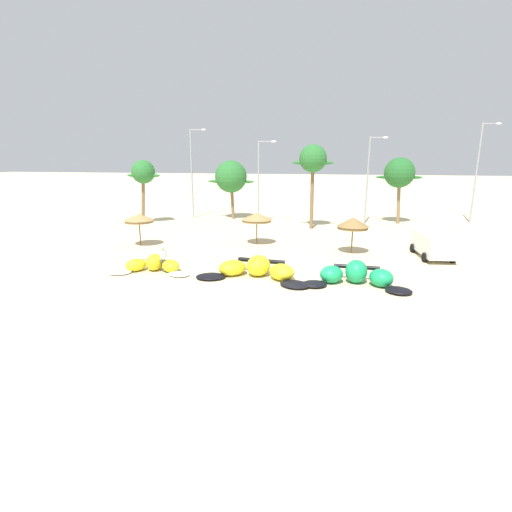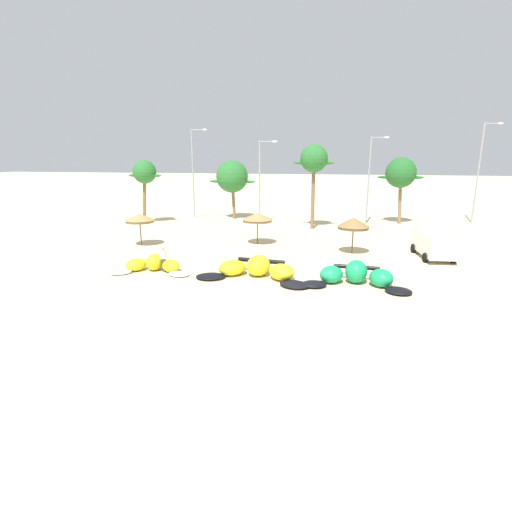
{
  "view_description": "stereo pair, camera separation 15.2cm",
  "coord_description": "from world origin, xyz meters",
  "px_view_note": "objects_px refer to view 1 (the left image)",
  "views": [
    {
      "loc": [
        1.63,
        -22.79,
        7.46
      ],
      "look_at": [
        -2.58,
        2.0,
        1.0
      ],
      "focal_mm": 28.0,
      "sensor_mm": 36.0,
      "label": 1
    },
    {
      "loc": [
        1.78,
        -22.77,
        7.46
      ],
      "look_at": [
        -2.58,
        2.0,
        1.0
      ],
      "focal_mm": 28.0,
      "sensor_mm": 36.0,
      "label": 2
    }
  ],
  "objects_px": {
    "parked_van": "(432,243)",
    "lamppost_east_center": "(369,176)",
    "person_near_kites": "(163,259)",
    "palm_left_of_gap": "(313,160)",
    "beach_umbrella_near_van": "(139,218)",
    "palm_left": "(231,177)",
    "kite_left": "(257,269)",
    "beach_umbrella_middle": "(257,217)",
    "lamppost_west": "(193,169)",
    "beach_umbrella_near_palms": "(353,223)",
    "lamppost_west_center": "(260,178)",
    "kite_left_of_center": "(356,276)",
    "lamppost_east": "(478,169)",
    "kite_far_left": "(153,265)",
    "palm_center_left": "(399,173)",
    "palm_leftmost": "(143,173)"
  },
  "relations": [
    {
      "from": "parked_van",
      "to": "lamppost_east_center",
      "type": "height_order",
      "value": "lamppost_east_center"
    },
    {
      "from": "person_near_kites",
      "to": "palm_left_of_gap",
      "type": "relative_size",
      "value": 0.19
    },
    {
      "from": "beach_umbrella_near_van",
      "to": "palm_left",
      "type": "height_order",
      "value": "palm_left"
    },
    {
      "from": "kite_left",
      "to": "beach_umbrella_middle",
      "type": "relative_size",
      "value": 2.79
    },
    {
      "from": "lamppost_west",
      "to": "beach_umbrella_near_palms",
      "type": "bearing_deg",
      "value": -40.62
    },
    {
      "from": "lamppost_west",
      "to": "lamppost_west_center",
      "type": "relative_size",
      "value": 1.16
    },
    {
      "from": "kite_left_of_center",
      "to": "lamppost_east",
      "type": "distance_m",
      "value": 28.95
    },
    {
      "from": "lamppost_east_center",
      "to": "kite_far_left",
      "type": "bearing_deg",
      "value": -126.02
    },
    {
      "from": "beach_umbrella_near_van",
      "to": "palm_center_left",
      "type": "height_order",
      "value": "palm_center_left"
    },
    {
      "from": "palm_left_of_gap",
      "to": "palm_center_left",
      "type": "xyz_separation_m",
      "value": [
        9.09,
        4.67,
        -1.42
      ]
    },
    {
      "from": "lamppost_east_center",
      "to": "palm_left",
      "type": "bearing_deg",
      "value": 176.43
    },
    {
      "from": "palm_left",
      "to": "palm_center_left",
      "type": "relative_size",
      "value": 0.95
    },
    {
      "from": "kite_left_of_center",
      "to": "parked_van",
      "type": "bearing_deg",
      "value": 51.47
    },
    {
      "from": "palm_leftmost",
      "to": "kite_left_of_center",
      "type": "bearing_deg",
      "value": -40.14
    },
    {
      "from": "kite_left",
      "to": "lamppost_west",
      "type": "bearing_deg",
      "value": 116.92
    },
    {
      "from": "kite_far_left",
      "to": "kite_left",
      "type": "xyz_separation_m",
      "value": [
        6.86,
        -0.11,
        0.08
      ]
    },
    {
      "from": "palm_left",
      "to": "lamppost_west",
      "type": "bearing_deg",
      "value": 179.71
    },
    {
      "from": "beach_umbrella_near_palms",
      "to": "palm_left",
      "type": "distance_m",
      "value": 20.0
    },
    {
      "from": "kite_far_left",
      "to": "beach_umbrella_near_van",
      "type": "height_order",
      "value": "beach_umbrella_near_van"
    },
    {
      "from": "kite_left_of_center",
      "to": "parked_van",
      "type": "xyz_separation_m",
      "value": [
        6.0,
        7.54,
        0.56
      ]
    },
    {
      "from": "palm_leftmost",
      "to": "beach_umbrella_near_van",
      "type": "bearing_deg",
      "value": -67.89
    },
    {
      "from": "kite_left",
      "to": "lamppost_west_center",
      "type": "distance_m",
      "value": 20.09
    },
    {
      "from": "lamppost_east_center",
      "to": "lamppost_east",
      "type": "xyz_separation_m",
      "value": [
        11.7,
        2.8,
        0.73
      ]
    },
    {
      "from": "lamppost_east_center",
      "to": "lamppost_east",
      "type": "relative_size",
      "value": 0.87
    },
    {
      "from": "kite_left_of_center",
      "to": "person_near_kites",
      "type": "relative_size",
      "value": 3.99
    },
    {
      "from": "kite_far_left",
      "to": "lamppost_west_center",
      "type": "distance_m",
      "value": 20.19
    },
    {
      "from": "beach_umbrella_middle",
      "to": "kite_far_left",
      "type": "bearing_deg",
      "value": -120.07
    },
    {
      "from": "palm_leftmost",
      "to": "lamppost_east_center",
      "type": "bearing_deg",
      "value": 9.18
    },
    {
      "from": "lamppost_west",
      "to": "lamppost_east",
      "type": "height_order",
      "value": "lamppost_east"
    },
    {
      "from": "beach_umbrella_middle",
      "to": "palm_left",
      "type": "xyz_separation_m",
      "value": [
        -5.22,
        13.05,
        2.56
      ]
    },
    {
      "from": "person_near_kites",
      "to": "palm_center_left",
      "type": "xyz_separation_m",
      "value": [
        17.97,
        21.83,
        4.61
      ]
    },
    {
      "from": "beach_umbrella_middle",
      "to": "palm_center_left",
      "type": "bearing_deg",
      "value": 43.74
    },
    {
      "from": "beach_umbrella_near_van",
      "to": "parked_van",
      "type": "xyz_separation_m",
      "value": [
        23.02,
        0.06,
        -1.23
      ]
    },
    {
      "from": "palm_leftmost",
      "to": "parked_van",
      "type": "bearing_deg",
      "value": -20.86
    },
    {
      "from": "beach_umbrella_near_palms",
      "to": "lamppost_west_center",
      "type": "xyz_separation_m",
      "value": [
        -9.08,
        12.06,
        2.62
      ]
    },
    {
      "from": "kite_left_of_center",
      "to": "palm_leftmost",
      "type": "height_order",
      "value": "palm_leftmost"
    },
    {
      "from": "palm_left_of_gap",
      "to": "lamppost_east",
      "type": "relative_size",
      "value": 0.78
    },
    {
      "from": "kite_left",
      "to": "lamppost_east",
      "type": "xyz_separation_m",
      "value": [
        20.3,
        24.16,
        5.41
      ]
    },
    {
      "from": "palm_leftmost",
      "to": "palm_center_left",
      "type": "distance_m",
      "value": 27.45
    },
    {
      "from": "parked_van",
      "to": "palm_leftmost",
      "type": "distance_m",
      "value": 29.5
    },
    {
      "from": "palm_center_left",
      "to": "lamppost_east",
      "type": "xyz_separation_m",
      "value": [
        8.51,
        2.13,
        0.48
      ]
    },
    {
      "from": "lamppost_east",
      "to": "kite_far_left",
      "type": "bearing_deg",
      "value": -138.46
    },
    {
      "from": "kite_far_left",
      "to": "beach_umbrella_middle",
      "type": "height_order",
      "value": "beach_umbrella_middle"
    },
    {
      "from": "beach_umbrella_near_palms",
      "to": "lamppost_west_center",
      "type": "bearing_deg",
      "value": 126.97
    },
    {
      "from": "beach_umbrella_near_van",
      "to": "lamppost_east",
      "type": "height_order",
      "value": "lamppost_east"
    },
    {
      "from": "kite_left",
      "to": "beach_umbrella_near_van",
      "type": "height_order",
      "value": "beach_umbrella_near_van"
    },
    {
      "from": "parked_van",
      "to": "person_near_kites",
      "type": "bearing_deg",
      "value": -159.17
    },
    {
      "from": "kite_far_left",
      "to": "kite_left_of_center",
      "type": "bearing_deg",
      "value": -2.35
    },
    {
      "from": "kite_left",
      "to": "lamppost_west",
      "type": "distance_m",
      "value": 25.6
    },
    {
      "from": "kite_left",
      "to": "palm_left_of_gap",
      "type": "distance_m",
      "value": 18.69
    }
  ]
}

